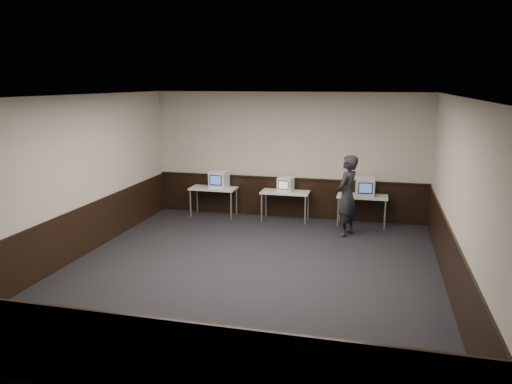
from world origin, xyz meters
TOP-DOWN VIEW (x-y plane):
  - floor at (0.00, 0.00)m, footprint 8.00×8.00m
  - ceiling at (0.00, 0.00)m, footprint 8.00×8.00m
  - back_wall at (0.00, 4.00)m, footprint 7.00×0.00m
  - front_wall at (0.00, -4.00)m, footprint 7.00×0.00m
  - left_wall at (-3.50, 0.00)m, footprint 0.00×8.00m
  - right_wall at (3.50, 0.00)m, footprint 0.00×8.00m
  - wainscot_back at (0.00, 3.98)m, footprint 6.98×0.04m
  - wainscot_front at (0.00, -3.98)m, footprint 6.98×0.04m
  - wainscot_left at (-3.48, 0.00)m, footprint 0.04×7.98m
  - wainscot_right at (3.48, 0.00)m, footprint 0.04×7.98m
  - wainscot_rail at (0.00, 3.96)m, footprint 6.98×0.06m
  - desk_left at (-1.90, 3.60)m, footprint 1.20×0.60m
  - desk_center at (0.00, 3.60)m, footprint 1.20×0.60m
  - desk_right at (1.90, 3.60)m, footprint 1.20×0.60m
  - emac_left at (-1.76, 3.63)m, footprint 0.46×0.49m
  - emac_center at (0.00, 3.61)m, footprint 0.40×0.42m
  - emac_right at (1.95, 3.55)m, footprint 0.48×0.51m
  - person at (1.58, 2.70)m, footprint 0.65×0.79m

SIDE VIEW (x-z plane):
  - floor at x=0.00m, z-range 0.00..0.00m
  - wainscot_back at x=0.00m, z-range 0.00..1.00m
  - wainscot_front at x=0.00m, z-range 0.00..1.00m
  - wainscot_left at x=-3.48m, z-range 0.00..1.00m
  - wainscot_right at x=3.48m, z-range 0.00..1.00m
  - desk_left at x=-1.90m, z-range 0.30..1.05m
  - desk_center at x=0.00m, z-range 0.30..1.05m
  - desk_right at x=1.90m, z-range 0.30..1.05m
  - person at x=1.58m, z-range 0.00..1.85m
  - emac_center at x=0.00m, z-range 0.75..1.11m
  - emac_left at x=-1.76m, z-range 0.75..1.19m
  - emac_right at x=1.95m, z-range 0.75..1.19m
  - wainscot_rail at x=0.00m, z-range 1.00..1.04m
  - back_wall at x=0.00m, z-range -1.90..5.10m
  - front_wall at x=0.00m, z-range -1.90..5.10m
  - left_wall at x=-3.50m, z-range -2.40..5.60m
  - right_wall at x=3.50m, z-range -2.40..5.60m
  - ceiling at x=0.00m, z-range 3.20..3.20m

